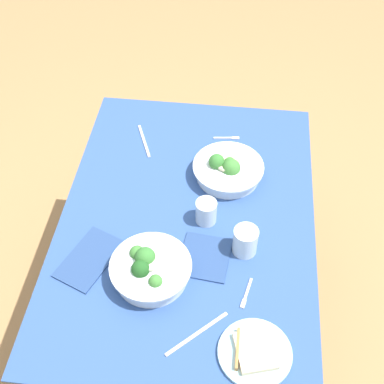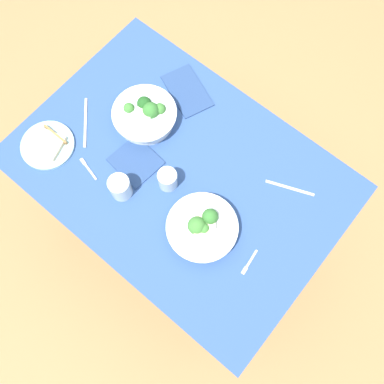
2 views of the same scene
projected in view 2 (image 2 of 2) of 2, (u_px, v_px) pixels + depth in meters
name	position (u px, v px, depth m)	size (l,w,h in m)	color
ground_plane	(183.00, 222.00, 2.27)	(6.00, 6.00, 0.00)	#9E7547
dining_table	(180.00, 183.00, 1.71)	(1.20, 0.84, 0.72)	#2D4C84
broccoli_bowl_far	(202.00, 227.00, 1.48)	(0.25, 0.25, 0.10)	white
broccoli_bowl_near	(145.00, 115.00, 1.63)	(0.25, 0.25, 0.10)	white
bread_side_plate	(47.00, 145.00, 1.62)	(0.20, 0.20, 0.03)	#99C6D1
water_glass_center	(168.00, 180.00, 1.53)	(0.07, 0.07, 0.08)	silver
water_glass_side	(120.00, 187.00, 1.52)	(0.08, 0.08, 0.10)	silver
fork_by_far_bowl	(249.00, 263.00, 1.48)	(0.02, 0.10, 0.00)	#B7B7BC
fork_by_near_bowl	(88.00, 168.00, 1.59)	(0.10, 0.03, 0.00)	#B7B7BC
table_knife_left	(85.00, 122.00, 1.66)	(0.21, 0.01, 0.00)	#B7B7BC
table_knife_right	(290.00, 188.00, 1.57)	(0.18, 0.01, 0.00)	#B7B7BC
napkin_folded_upper	(187.00, 91.00, 1.70)	(0.22, 0.13, 0.01)	navy
napkin_folded_lower	(136.00, 161.00, 1.60)	(0.17, 0.15, 0.01)	navy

